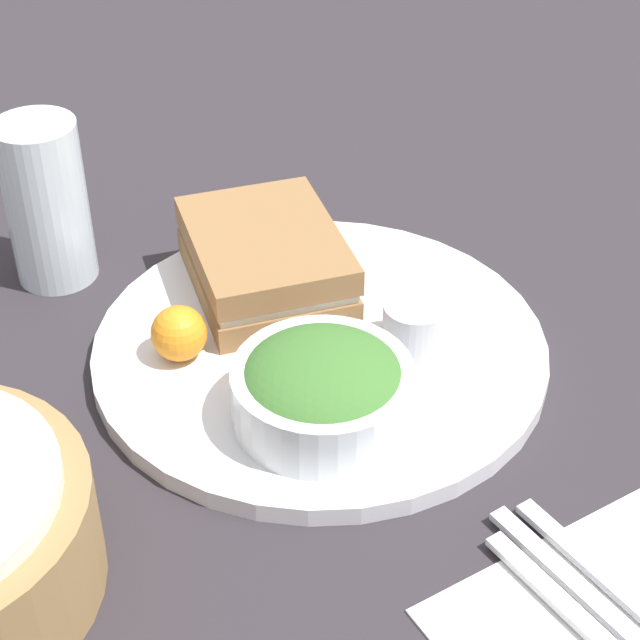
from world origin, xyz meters
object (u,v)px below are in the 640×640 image
sandwich (270,259)px  salad_bowl (323,388)px  plate (320,349)px  knife (614,620)px  fork (636,605)px  dressing_cup (414,325)px  spoon (591,635)px  drink_glass (46,202)px

sandwich → salad_bowl: salad_bowl is taller
plate → knife: (-0.30, -0.02, -0.00)m
fork → dressing_cup: bearing=171.8°
sandwich → spoon: bearing=179.1°
plate → fork: plate is taller
drink_glass → fork: (-0.50, -0.16, -0.06)m
sandwich → knife: size_ratio=0.85×
plate → salad_bowl: (-0.07, 0.04, 0.03)m
salad_bowl → drink_glass: 0.29m
knife → spoon: same height
spoon → drink_glass: bearing=-168.9°
plate → fork: 0.30m
sandwich → knife: (-0.38, -0.01, -0.03)m
spoon → fork: bearing=90.0°
plate → drink_glass: bearing=32.0°
salad_bowl → dressing_cup: size_ratio=2.62×
knife → plate: bearing=180.0°
dressing_cup → drink_glass: drink_glass is taller
drink_glass → knife: drink_glass is taller
sandwich → fork: (-0.38, -0.03, -0.03)m
dressing_cup → knife: size_ratio=0.24×
dressing_cup → knife: dressing_cup is taller
salad_bowl → knife: size_ratio=0.62×
drink_glass → knife: size_ratio=0.70×
drink_glass → fork: drink_glass is taller
sandwich → drink_glass: drink_glass is taller
knife → drink_glass: bearing=-166.9°
fork → knife: size_ratio=0.95×
sandwich → dressing_cup: bearing=-156.5°
sandwich → knife: bearing=-178.2°
plate → spoon: (-0.30, 0.00, -0.00)m
salad_bowl → knife: salad_bowl is taller
sandwich → drink_glass: bearing=47.0°
knife → salad_bowl: bearing=-168.5°
spoon → sandwich: bearing=176.0°
plate → sandwich: 0.09m
dressing_cup → drink_glass: bearing=37.1°
dressing_cup → knife: (-0.26, 0.04, -0.03)m
drink_glass → spoon: 0.52m
sandwich → dressing_cup: 0.13m
plate → sandwich: bearing=-2.7°
plate → dressing_cup: bearing=-124.8°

